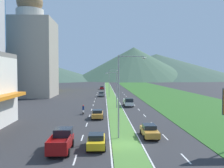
{
  "coord_description": "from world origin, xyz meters",
  "views": [
    {
      "loc": [
        -2.46,
        -26.99,
        7.9
      ],
      "look_at": [
        -0.3,
        38.83,
        5.01
      ],
      "focal_mm": 40.11,
      "sensor_mm": 36.0,
      "label": 1
    }
  ],
  "objects_px": {
    "street_lamp_mid": "(115,87)",
    "pickup_truck_0": "(128,102)",
    "car_4": "(102,88)",
    "car_1": "(97,114)",
    "car_3": "(149,131)",
    "car_5": "(96,141)",
    "street_lamp_far": "(110,81)",
    "pickup_truck_1": "(61,141)",
    "street_lamp_near": "(122,91)",
    "motorcycle_rider": "(83,110)",
    "car_2": "(101,94)"
  },
  "relations": [
    {
      "from": "pickup_truck_0",
      "to": "pickup_truck_1",
      "type": "bearing_deg",
      "value": -16.86
    },
    {
      "from": "street_lamp_mid",
      "to": "pickup_truck_1",
      "type": "height_order",
      "value": "street_lamp_mid"
    },
    {
      "from": "street_lamp_near",
      "to": "car_1",
      "type": "distance_m",
      "value": 14.62
    },
    {
      "from": "car_1",
      "to": "pickup_truck_1",
      "type": "height_order",
      "value": "pickup_truck_1"
    },
    {
      "from": "street_lamp_far",
      "to": "street_lamp_near",
      "type": "bearing_deg",
      "value": -89.89
    },
    {
      "from": "street_lamp_mid",
      "to": "pickup_truck_1",
      "type": "distance_m",
      "value": 31.46
    },
    {
      "from": "pickup_truck_1",
      "to": "motorcycle_rider",
      "type": "distance_m",
      "value": 22.41
    },
    {
      "from": "street_lamp_mid",
      "to": "car_4",
      "type": "height_order",
      "value": "street_lamp_mid"
    },
    {
      "from": "street_lamp_mid",
      "to": "car_2",
      "type": "xyz_separation_m",
      "value": [
        -3.38,
        28.24,
        -3.92
      ]
    },
    {
      "from": "car_4",
      "to": "car_1",
      "type": "bearing_deg",
      "value": 179.88
    },
    {
      "from": "car_1",
      "to": "pickup_truck_0",
      "type": "xyz_separation_m",
      "value": [
        6.92,
        15.52,
        0.2
      ]
    },
    {
      "from": "street_lamp_mid",
      "to": "car_3",
      "type": "xyz_separation_m",
      "value": [
        3.05,
        -25.43,
        -3.94
      ]
    },
    {
      "from": "car_4",
      "to": "pickup_truck_1",
      "type": "bearing_deg",
      "value": 177.98
    },
    {
      "from": "car_2",
      "to": "car_3",
      "type": "distance_m",
      "value": 54.06
    },
    {
      "from": "car_2",
      "to": "car_5",
      "type": "xyz_separation_m",
      "value": [
        0.01,
        -58.03,
        -0.01
      ]
    },
    {
      "from": "pickup_truck_0",
      "to": "street_lamp_near",
      "type": "bearing_deg",
      "value": -7.21
    },
    {
      "from": "car_1",
      "to": "car_3",
      "type": "xyz_separation_m",
      "value": [
        6.73,
        -12.91,
        -0.0
      ]
    },
    {
      "from": "street_lamp_near",
      "to": "car_5",
      "type": "distance_m",
      "value": 7.02
    },
    {
      "from": "car_3",
      "to": "motorcycle_rider",
      "type": "bearing_deg",
      "value": -151.18
    },
    {
      "from": "street_lamp_far",
      "to": "pickup_truck_1",
      "type": "height_order",
      "value": "street_lamp_far"
    },
    {
      "from": "car_5",
      "to": "street_lamp_mid",
      "type": "bearing_deg",
      "value": -6.45
    },
    {
      "from": "street_lamp_mid",
      "to": "car_4",
      "type": "distance_m",
      "value": 65.74
    },
    {
      "from": "car_2",
      "to": "motorcycle_rider",
      "type": "bearing_deg",
      "value": 175.06
    },
    {
      "from": "street_lamp_mid",
      "to": "car_5",
      "type": "height_order",
      "value": "street_lamp_mid"
    },
    {
      "from": "street_lamp_near",
      "to": "motorcycle_rider",
      "type": "distance_m",
      "value": 19.49
    },
    {
      "from": "street_lamp_far",
      "to": "car_3",
      "type": "xyz_separation_m",
      "value": [
        3.57,
        -51.31,
        -4.46
      ]
    },
    {
      "from": "car_2",
      "to": "street_lamp_near",
      "type": "bearing_deg",
      "value": -176.87
    },
    {
      "from": "car_3",
      "to": "car_2",
      "type": "bearing_deg",
      "value": -173.17
    },
    {
      "from": "street_lamp_near",
      "to": "car_4",
      "type": "xyz_separation_m",
      "value": [
        -3.1,
        91.39,
        -5.04
      ]
    },
    {
      "from": "car_3",
      "to": "car_1",
      "type": "bearing_deg",
      "value": -152.47
    },
    {
      "from": "street_lamp_far",
      "to": "street_lamp_mid",
      "type": "bearing_deg",
      "value": -88.86
    },
    {
      "from": "car_1",
      "to": "car_4",
      "type": "relative_size",
      "value": 0.94
    },
    {
      "from": "street_lamp_near",
      "to": "pickup_truck_0",
      "type": "relative_size",
      "value": 1.86
    },
    {
      "from": "street_lamp_mid",
      "to": "pickup_truck_0",
      "type": "height_order",
      "value": "street_lamp_mid"
    },
    {
      "from": "street_lamp_far",
      "to": "car_4",
      "type": "relative_size",
      "value": 1.97
    },
    {
      "from": "street_lamp_near",
      "to": "car_1",
      "type": "xyz_separation_m",
      "value": [
        -3.26,
        13.33,
        -5.02
      ]
    },
    {
      "from": "car_3",
      "to": "pickup_truck_0",
      "type": "height_order",
      "value": "pickup_truck_0"
    },
    {
      "from": "car_5",
      "to": "motorcycle_rider",
      "type": "height_order",
      "value": "motorcycle_rider"
    },
    {
      "from": "pickup_truck_0",
      "to": "pickup_truck_1",
      "type": "distance_m",
      "value": 34.96
    },
    {
      "from": "car_3",
      "to": "pickup_truck_0",
      "type": "relative_size",
      "value": 0.86
    },
    {
      "from": "street_lamp_near",
      "to": "car_2",
      "type": "distance_m",
      "value": 54.41
    },
    {
      "from": "street_lamp_far",
      "to": "car_3",
      "type": "distance_m",
      "value": 51.63
    },
    {
      "from": "street_lamp_far",
      "to": "car_4",
      "type": "bearing_deg",
      "value": 94.32
    },
    {
      "from": "street_lamp_far",
      "to": "motorcycle_rider",
      "type": "bearing_deg",
      "value": -100.02
    },
    {
      "from": "car_5",
      "to": "car_4",
      "type": "bearing_deg",
      "value": 0.09
    },
    {
      "from": "car_3",
      "to": "motorcycle_rider",
      "type": "distance_m",
      "value": 19.84
    },
    {
      "from": "car_4",
      "to": "pickup_truck_1",
      "type": "distance_m",
      "value": 96.05
    },
    {
      "from": "car_3",
      "to": "pickup_truck_1",
      "type": "height_order",
      "value": "pickup_truck_1"
    },
    {
      "from": "street_lamp_mid",
      "to": "pickup_truck_0",
      "type": "relative_size",
      "value": 1.51
    },
    {
      "from": "car_3",
      "to": "car_4",
      "type": "height_order",
      "value": "car_3"
    }
  ]
}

